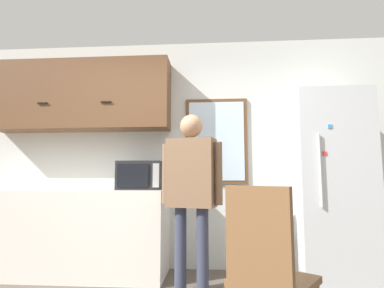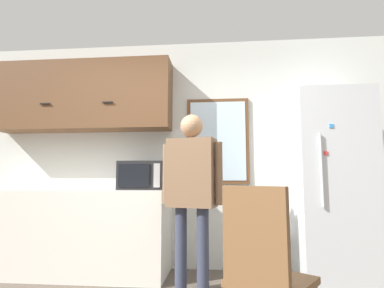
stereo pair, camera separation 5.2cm
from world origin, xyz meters
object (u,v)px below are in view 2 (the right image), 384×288
object	(u,v)px
microwave	(143,176)
chair	(264,268)
refrigerator	(331,186)
person	(192,182)

from	to	relation	value
microwave	chair	distance (m)	1.88
microwave	refrigerator	bearing A→B (deg)	-0.42
refrigerator	chair	xyz separation A→B (m)	(-0.89, -1.44, -0.42)
microwave	chair	xyz separation A→B (m)	(1.07, -1.45, -0.52)
microwave	person	world-z (taller)	person
microwave	chair	size ratio (longest dim) A/B	0.47
microwave	person	distance (m)	0.71
person	chair	distance (m)	1.24
microwave	person	size ratio (longest dim) A/B	0.29
refrigerator	chair	bearing A→B (deg)	-121.80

